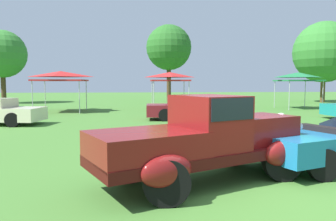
# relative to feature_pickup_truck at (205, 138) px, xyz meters

# --- Properties ---
(ground_plane) EXTENTS (120.00, 120.00, 0.00)m
(ground_plane) POSITION_rel_feature_pickup_truck_xyz_m (0.59, -0.46, -0.87)
(ground_plane) COLOR #42752D
(feature_pickup_truck) EXTENTS (4.63, 3.20, 1.70)m
(feature_pickup_truck) POSITION_rel_feature_pickup_truck_xyz_m (0.00, 0.00, 0.00)
(feature_pickup_truck) COLOR #400B0B
(feature_pickup_truck) RESTS_ON ground_plane
(show_car_burgundy) EXTENTS (4.65, 1.90, 1.22)m
(show_car_burgundy) POSITION_rel_feature_pickup_truck_xyz_m (1.43, 10.87, -0.27)
(show_car_burgundy) COLOR maroon
(show_car_burgundy) RESTS_ON ground_plane
(canopy_tent_left_field) EXTENTS (3.18, 3.18, 2.71)m
(canopy_tent_left_field) POSITION_rel_feature_pickup_truck_xyz_m (-6.36, 16.26, 1.56)
(canopy_tent_left_field) COLOR #B7B7BC
(canopy_tent_left_field) RESTS_ON ground_plane
(canopy_tent_center_field) EXTENTS (2.73, 2.73, 2.71)m
(canopy_tent_center_field) POSITION_rel_feature_pickup_truck_xyz_m (1.05, 17.63, 1.55)
(canopy_tent_center_field) COLOR #B7B7BC
(canopy_tent_center_field) RESTS_ON ground_plane
(canopy_tent_right_field) EXTENTS (2.76, 2.76, 2.71)m
(canopy_tent_right_field) POSITION_rel_feature_pickup_truck_xyz_m (10.62, 17.28, 1.55)
(canopy_tent_right_field) COLOR #B7B7BC
(canopy_tent_right_field) RESTS_ON ground_plane
(treeline_far_left) EXTENTS (4.44, 4.44, 6.84)m
(treeline_far_left) POSITION_rel_feature_pickup_truck_xyz_m (-13.84, 26.07, 3.73)
(treeline_far_left) COLOR #47331E
(treeline_far_left) RESTS_ON ground_plane
(treeline_mid_left) EXTENTS (4.60, 4.60, 7.82)m
(treeline_mid_left) POSITION_rel_feature_pickup_truck_xyz_m (1.94, 27.49, 4.62)
(treeline_mid_left) COLOR #47331E
(treeline_mid_left) RESTS_ON ground_plane
(treeline_center) EXTENTS (5.93, 5.93, 7.88)m
(treeline_center) POSITION_rel_feature_pickup_truck_xyz_m (16.92, 24.63, 4.04)
(treeline_center) COLOR brown
(treeline_center) RESTS_ON ground_plane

